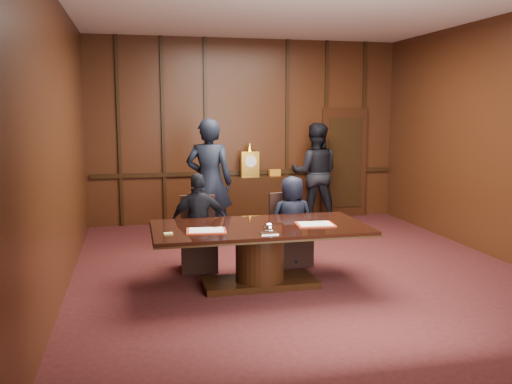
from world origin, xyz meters
TOP-DOWN VIEW (x-y plane):
  - room at (0.07, 0.14)m, footprint 7.00×7.04m
  - sideboard at (0.00, 3.26)m, footprint 1.60×0.45m
  - conference_table at (-0.68, -0.50)m, footprint 2.62×1.32m
  - folder_left at (-1.36, -0.66)m, footprint 0.49×0.37m
  - folder_right at (-0.01, -0.61)m, footprint 0.49×0.37m
  - inkstand at (-0.68, -0.95)m, footprint 0.20×0.14m
  - notepad at (-1.80, -0.71)m, footprint 0.10×0.08m
  - chair_left at (-1.33, 0.38)m, footprint 0.51×0.51m
  - chair_right at (-0.03, 0.38)m, footprint 0.56×0.56m
  - signatory_left at (-1.33, 0.30)m, footprint 0.78×0.33m
  - signatory_right at (-0.03, 0.30)m, footprint 0.62×0.41m
  - witness_left at (-0.99, 1.72)m, footprint 0.85×0.68m
  - witness_right at (1.24, 3.02)m, footprint 1.10×0.96m

SIDE VIEW (x-z plane):
  - chair_left at x=-1.33m, z-range -0.20..0.79m
  - chair_right at x=-0.03m, z-range -0.20..0.79m
  - sideboard at x=0.00m, z-range -0.28..1.26m
  - conference_table at x=-0.68m, z-range 0.13..0.89m
  - signatory_right at x=-0.03m, z-range 0.00..1.26m
  - signatory_left at x=-1.33m, z-range 0.00..1.33m
  - notepad at x=-1.80m, z-range 0.76..0.77m
  - folder_left at x=-1.36m, z-range 0.76..0.78m
  - folder_right at x=-0.01m, z-range 0.76..0.78m
  - inkstand at x=-0.68m, z-range 0.76..0.87m
  - witness_right at x=1.24m, z-range 0.00..1.91m
  - witness_left at x=-0.99m, z-range 0.00..2.03m
  - room at x=0.07m, z-range -0.03..3.47m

